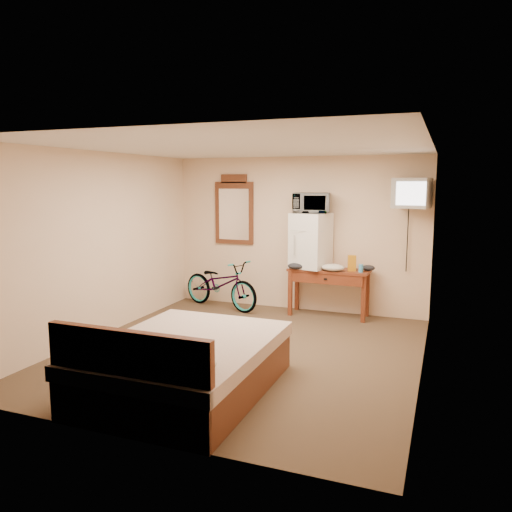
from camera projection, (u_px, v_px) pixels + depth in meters
name	position (u px, v px, depth m)	size (l,w,h in m)	color
room	(244.00, 252.00, 6.03)	(4.60, 4.64, 2.50)	brown
desk	(328.00, 278.00, 7.76)	(1.26, 0.52, 0.75)	brown
mini_fridge	(311.00, 241.00, 7.83)	(0.64, 0.62, 0.87)	white
microwave	(311.00, 203.00, 7.75)	(0.57, 0.38, 0.31)	white
snack_bag	(352.00, 263.00, 7.59)	(0.12, 0.07, 0.24)	orange
blue_cup	(361.00, 268.00, 7.49)	(0.07, 0.07, 0.12)	#409EDB
cloth_cream	(333.00, 268.00, 7.59)	(0.35, 0.27, 0.11)	beige
cloth_dark_a	(296.00, 266.00, 7.76)	(0.26, 0.19, 0.10)	black
cloth_dark_b	(369.00, 268.00, 7.61)	(0.20, 0.16, 0.09)	black
crt_television	(412.00, 193.00, 7.17)	(0.56, 0.62, 0.43)	black
wall_mirror	(234.00, 210.00, 8.47)	(0.69, 0.04, 1.18)	#5B2E1A
bicycle	(221.00, 284.00, 8.33)	(0.54, 1.56, 0.82)	black
bed	(182.00, 365.00, 4.94)	(1.59, 2.10, 0.90)	#5B2E1A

